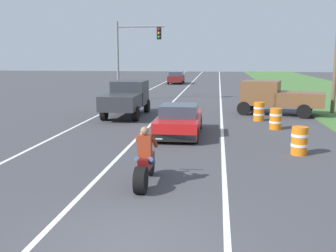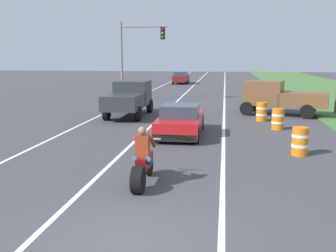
% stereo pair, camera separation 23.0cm
% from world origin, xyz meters
% --- Properties ---
extents(ground_plane, '(160.00, 160.00, 0.00)m').
position_xyz_m(ground_plane, '(0.00, 0.00, 0.00)').
color(ground_plane, '#424247').
extents(lane_stripe_left_solid, '(0.14, 120.00, 0.01)m').
position_xyz_m(lane_stripe_left_solid, '(-5.40, 20.00, 0.00)').
color(lane_stripe_left_solid, white).
rests_on(lane_stripe_left_solid, ground).
extents(lane_stripe_right_solid, '(0.14, 120.00, 0.01)m').
position_xyz_m(lane_stripe_right_solid, '(1.80, 20.00, 0.00)').
color(lane_stripe_right_solid, white).
rests_on(lane_stripe_right_solid, ground).
extents(lane_stripe_centre_dashed, '(0.14, 120.00, 0.01)m').
position_xyz_m(lane_stripe_centre_dashed, '(-1.80, 20.00, 0.00)').
color(lane_stripe_centre_dashed, white).
rests_on(lane_stripe_centre_dashed, ground).
extents(motorcycle_with_rider, '(0.70, 2.21, 1.62)m').
position_xyz_m(motorcycle_with_rider, '(-0.33, 3.34, 0.59)').
color(motorcycle_with_rider, black).
rests_on(motorcycle_with_rider, ground).
extents(sports_car_red, '(1.84, 4.30, 1.37)m').
position_xyz_m(sports_car_red, '(-0.09, 10.24, 0.63)').
color(sports_car_red, red).
rests_on(sports_car_red, ground).
extents(pickup_truck_left_lane_dark_grey, '(2.02, 4.80, 1.98)m').
position_xyz_m(pickup_truck_left_lane_dark_grey, '(-3.64, 15.27, 1.11)').
color(pickup_truck_left_lane_dark_grey, '#2D3035').
rests_on(pickup_truck_left_lane_dark_grey, ground).
extents(pickup_truck_right_shoulder_brown, '(5.14, 3.14, 1.98)m').
position_xyz_m(pickup_truck_right_shoulder_brown, '(5.01, 16.97, 1.11)').
color(pickup_truck_right_shoulder_brown, brown).
rests_on(pickup_truck_right_shoulder_brown, ground).
extents(traffic_light_mast_near, '(3.71, 0.34, 6.00)m').
position_xyz_m(traffic_light_mast_near, '(-5.03, 23.09, 3.93)').
color(traffic_light_mast_near, gray).
rests_on(traffic_light_mast_near, ground).
extents(construction_barrel_nearest, '(0.58, 0.58, 1.00)m').
position_xyz_m(construction_barrel_nearest, '(4.45, 7.34, 0.50)').
color(construction_barrel_nearest, orange).
rests_on(construction_barrel_nearest, ground).
extents(construction_barrel_mid, '(0.58, 0.58, 1.00)m').
position_xyz_m(construction_barrel_mid, '(4.32, 12.21, 0.50)').
color(construction_barrel_mid, orange).
rests_on(construction_barrel_mid, ground).
extents(construction_barrel_far, '(0.58, 0.58, 1.00)m').
position_xyz_m(construction_barrel_far, '(3.78, 14.62, 0.50)').
color(construction_barrel_far, orange).
rests_on(construction_barrel_far, ground).
extents(distant_car_far_ahead, '(1.80, 4.00, 1.50)m').
position_xyz_m(distant_car_far_ahead, '(-3.62, 41.98, 0.77)').
color(distant_car_far_ahead, maroon).
rests_on(distant_car_far_ahead, ground).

